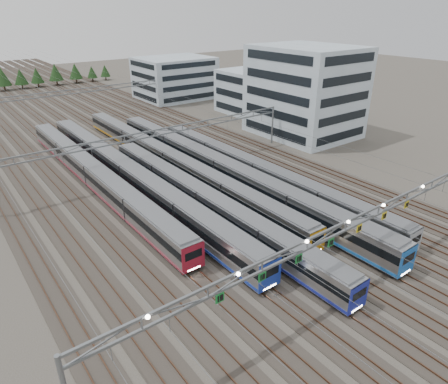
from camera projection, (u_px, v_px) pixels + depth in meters
ground at (337, 285)px, 42.90m from camera, size 400.00×400.00×0.00m
track_bed at (57, 104)px, 114.47m from camera, size 54.00×260.00×5.42m
train_a at (94, 175)px, 65.14m from camera, size 2.96×59.73×3.86m
train_b at (129, 175)px, 64.96m from camera, size 3.05×67.32×3.98m
train_c at (204, 201)px, 56.53m from camera, size 2.83×51.87×3.69m
train_d at (170, 160)px, 71.63m from camera, size 2.78×68.93×3.61m
train_e at (221, 169)px, 67.27m from camera, size 3.04×67.60×3.96m
train_f at (258, 172)px, 66.56m from camera, size 2.81×55.30×3.66m
gantry_near at (346, 228)px, 39.77m from camera, size 56.36×0.61×8.08m
gantry_mid at (155, 138)px, 69.07m from camera, size 56.36×0.36×8.00m
gantry_far at (71, 95)px, 101.56m from camera, size 56.36×0.36×8.00m
depot_bldg_south at (305, 92)px, 89.18m from camera, size 18.00×22.00×19.46m
depot_bldg_mid at (251, 92)px, 109.64m from camera, size 14.00×16.00×11.34m
depot_bldg_north at (175, 78)px, 126.43m from camera, size 22.00×18.00×12.57m
treeline at (0, 79)px, 137.65m from camera, size 81.20×5.60×7.02m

